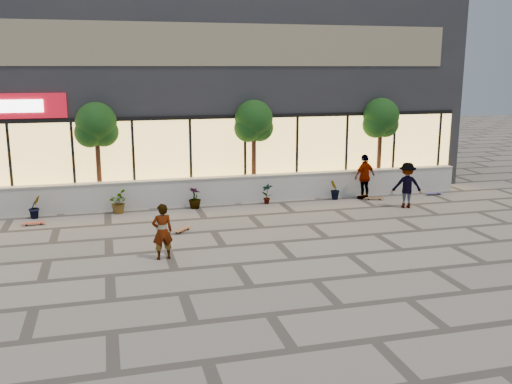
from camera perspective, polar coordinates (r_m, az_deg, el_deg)
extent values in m
plane|color=gray|center=(15.36, -2.04, -7.26)|extent=(80.00, 80.00, 0.00)
cube|color=silver|center=(21.85, -6.11, 0.00)|extent=(22.00, 0.35, 1.00)
cube|color=#B2AFA8|center=(21.75, -6.14, 1.34)|extent=(22.00, 0.42, 0.04)
cube|color=#25262B|center=(26.82, -8.12, 10.31)|extent=(24.00, 9.00, 8.50)
cube|color=#FFCD66|center=(22.59, -6.56, 3.49)|extent=(23.04, 0.05, 3.00)
cube|color=black|center=(22.37, -6.65, 7.40)|extent=(23.04, 0.08, 0.15)
cube|color=brown|center=(22.34, -6.84, 14.45)|extent=(21.60, 0.05, 1.60)
imported|color=#123812|center=(21.26, -21.24, -1.40)|extent=(0.57, 0.57, 0.81)
imported|color=#123812|center=(21.11, -13.68, -0.99)|extent=(0.68, 0.77, 0.81)
imported|color=#123812|center=(21.33, -6.15, -0.57)|extent=(0.64, 0.64, 0.81)
imported|color=#123812|center=(21.91, 1.11, -0.16)|extent=(0.46, 0.35, 0.81)
imported|color=#123812|center=(22.81, 7.89, 0.23)|extent=(0.55, 0.57, 0.81)
cylinder|color=#4F2B1C|center=(22.10, -15.47, 2.72)|extent=(0.18, 0.18, 3.24)
sphere|color=#123812|center=(21.91, -15.70, 6.71)|extent=(1.50, 1.50, 1.50)
sphere|color=#123812|center=(21.90, -16.31, 5.72)|extent=(1.10, 1.10, 1.10)
sphere|color=#123812|center=(21.99, -14.99, 5.82)|extent=(1.10, 1.10, 1.10)
cylinder|color=#4F2B1C|center=(22.81, -0.22, 3.45)|extent=(0.18, 0.18, 3.24)
sphere|color=#123812|center=(22.62, -0.22, 7.33)|extent=(1.50, 1.50, 1.50)
sphere|color=#123812|center=(22.55, -0.81, 6.39)|extent=(1.10, 1.10, 1.10)
sphere|color=#123812|center=(22.77, 0.36, 6.45)|extent=(1.10, 1.10, 1.10)
cylinder|color=#4F2B1C|center=(24.76, 12.23, 3.88)|extent=(0.18, 0.18, 3.24)
sphere|color=#123812|center=(24.58, 12.39, 7.45)|extent=(1.50, 1.50, 1.50)
sphere|color=#123812|center=(24.46, 11.88, 6.60)|extent=(1.10, 1.10, 1.10)
sphere|color=#123812|center=(24.77, 12.82, 6.63)|extent=(1.10, 1.10, 1.10)
imported|color=white|center=(15.75, -9.35, -3.93)|extent=(0.61, 0.44, 1.56)
imported|color=silver|center=(23.07, 10.82, 1.52)|extent=(1.14, 0.78, 1.80)
imported|color=maroon|center=(21.96, 14.85, 0.66)|extent=(1.24, 0.94, 1.71)
cube|color=#975431|center=(18.44, -7.38, -3.71)|extent=(0.63, 0.68, 0.02)
cylinder|color=black|center=(18.67, -7.15, -3.67)|extent=(0.06, 0.06, 0.05)
cylinder|color=black|center=(18.60, -6.81, -3.72)|extent=(0.06, 0.06, 0.05)
cylinder|color=black|center=(18.32, -7.94, -4.01)|extent=(0.06, 0.06, 0.05)
cylinder|color=black|center=(18.24, -7.60, -4.07)|extent=(0.06, 0.06, 0.05)
cube|color=red|center=(20.41, -21.35, -2.89)|extent=(0.76, 0.23, 0.02)
cylinder|color=black|center=(20.48, -20.69, -2.95)|extent=(0.06, 0.03, 0.05)
cylinder|color=black|center=(20.35, -20.70, -3.05)|extent=(0.06, 0.03, 0.05)
cylinder|color=black|center=(20.51, -21.98, -3.03)|extent=(0.06, 0.03, 0.05)
cylinder|color=black|center=(20.38, -22.00, -3.13)|extent=(0.06, 0.03, 0.05)
cube|color=brown|center=(23.09, 11.74, -0.59)|extent=(0.74, 0.37, 0.02)
cylinder|color=black|center=(23.21, 12.24, -0.68)|extent=(0.06, 0.04, 0.05)
cylinder|color=black|center=(23.09, 12.30, -0.76)|extent=(0.06, 0.04, 0.05)
cylinder|color=black|center=(23.13, 11.17, -0.68)|extent=(0.06, 0.04, 0.05)
cylinder|color=black|center=(23.00, 11.22, -0.76)|extent=(0.06, 0.04, 0.05)
cube|color=#47447D|center=(24.63, 17.37, -0.08)|extent=(0.79, 0.25, 0.02)
cylinder|color=black|center=(24.83, 17.73, -0.14)|extent=(0.06, 0.03, 0.06)
cylinder|color=black|center=(24.72, 17.92, -0.21)|extent=(0.06, 0.03, 0.06)
cylinder|color=black|center=(24.56, 16.81, -0.22)|extent=(0.06, 0.03, 0.06)
cylinder|color=black|center=(24.44, 17.00, -0.29)|extent=(0.06, 0.03, 0.06)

